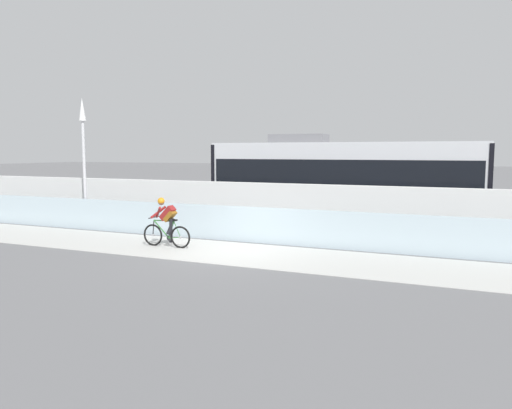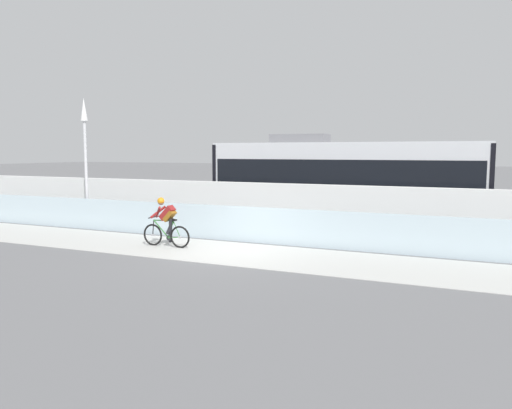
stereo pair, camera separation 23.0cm
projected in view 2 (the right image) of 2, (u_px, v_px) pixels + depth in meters
ground_plane at (229, 253)px, 15.29m from camera, size 200.00×200.00×0.00m
bike_path_deck at (229, 252)px, 15.29m from camera, size 32.00×3.20×0.01m
glass_parapet at (254, 225)px, 16.90m from camera, size 32.00×0.05×1.22m
concrete_barrier_wall at (274, 209)px, 18.50m from camera, size 32.00×0.36×1.92m
tram_rail_near at (296, 225)px, 20.86m from camera, size 32.00×0.08×0.01m
tram_rail_far at (307, 221)px, 22.16m from camera, size 32.00×0.08×0.01m
tram at (345, 181)px, 20.56m from camera, size 11.06×2.54×3.81m
cyclist_on_bike at (166, 223)px, 16.14m from camera, size 1.77×0.58×1.61m
lamp_post_antenna at (85, 146)px, 19.96m from camera, size 0.28×0.28×5.20m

